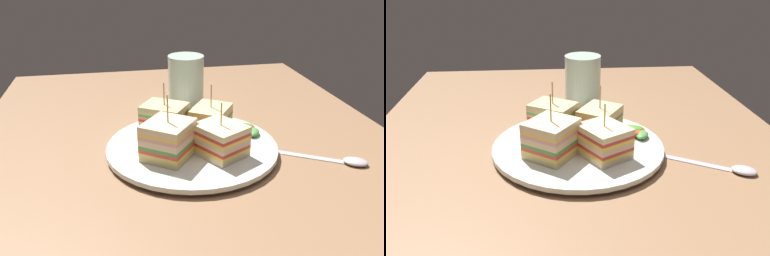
% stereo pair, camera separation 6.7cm
% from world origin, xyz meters
% --- Properties ---
extents(ground_plane, '(1.06, 0.77, 0.02)m').
position_xyz_m(ground_plane, '(0.00, 0.00, -0.01)').
color(ground_plane, '#986F4F').
extents(plate, '(0.29, 0.29, 0.01)m').
position_xyz_m(plate, '(0.00, 0.00, 0.01)').
color(plate, silver).
rests_on(plate, ground_plane).
extents(sandwich_wedge_0, '(0.09, 0.09, 0.09)m').
position_xyz_m(sandwich_wedge_0, '(0.04, 0.04, 0.04)').
color(sandwich_wedge_0, beige).
rests_on(sandwich_wedge_0, plate).
extents(sandwich_wedge_1, '(0.09, 0.09, 0.09)m').
position_xyz_m(sandwich_wedge_1, '(-0.04, 0.04, 0.04)').
color(sandwich_wedge_1, beige).
rests_on(sandwich_wedge_1, plate).
extents(sandwich_wedge_2, '(0.09, 0.09, 0.10)m').
position_xyz_m(sandwich_wedge_2, '(-0.04, -0.04, 0.04)').
color(sandwich_wedge_2, '#D6B57B').
rests_on(sandwich_wedge_2, plate).
extents(sandwich_wedge_3, '(0.10, 0.10, 0.10)m').
position_xyz_m(sandwich_wedge_3, '(0.04, -0.04, 0.04)').
color(sandwich_wedge_3, '#DDC684').
rests_on(sandwich_wedge_3, plate).
extents(chip_pile, '(0.06, 0.07, 0.02)m').
position_xyz_m(chip_pile, '(-0.02, 0.00, 0.02)').
color(chip_pile, '#DDC375').
rests_on(chip_pile, plate).
extents(salad_garnish, '(0.06, 0.06, 0.01)m').
position_xyz_m(salad_garnish, '(-0.03, 0.10, 0.02)').
color(salad_garnish, '#428632').
rests_on(salad_garnish, plate).
extents(spoon, '(0.10, 0.15, 0.01)m').
position_xyz_m(spoon, '(0.08, 0.23, 0.00)').
color(spoon, silver).
rests_on(spoon, ground_plane).
extents(drinking_glass, '(0.08, 0.08, 0.12)m').
position_xyz_m(drinking_glass, '(-0.21, 0.03, 0.05)').
color(drinking_glass, silver).
rests_on(drinking_glass, ground_plane).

